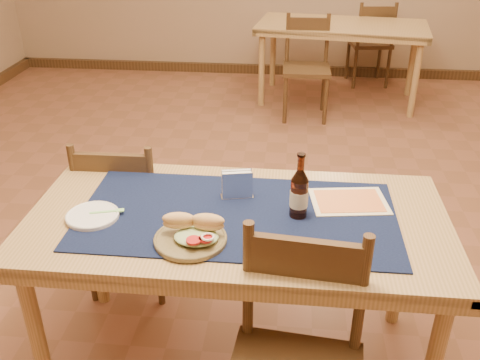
# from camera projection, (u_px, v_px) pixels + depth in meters

# --- Properties ---
(room) EXTENTS (6.04, 7.04, 2.84)m
(room) POSITION_uv_depth(u_px,v_px,m) (256.00, 1.00, 2.42)
(room) COLOR brown
(room) RESTS_ON ground
(main_table) EXTENTS (1.60, 0.80, 0.75)m
(main_table) POSITION_uv_depth(u_px,v_px,m) (237.00, 234.00, 2.07)
(main_table) COLOR #AB8550
(main_table) RESTS_ON ground
(placemat) EXTENTS (1.20, 0.60, 0.01)m
(placemat) POSITION_uv_depth(u_px,v_px,m) (237.00, 215.00, 2.03)
(placemat) COLOR #101A3D
(placemat) RESTS_ON main_table
(baseboard) EXTENTS (6.00, 7.00, 0.10)m
(baseboard) POSITION_uv_depth(u_px,v_px,m) (252.00, 245.00, 3.06)
(baseboard) COLOR #462E19
(baseboard) RESTS_ON ground
(back_table) EXTENTS (1.65, 0.98, 0.75)m
(back_table) POSITION_uv_depth(u_px,v_px,m) (342.00, 33.00, 5.04)
(back_table) COLOR #AB8550
(back_table) RESTS_ON ground
(chair_main_far) EXTENTS (0.41, 0.41, 0.87)m
(chair_main_far) POSITION_uv_depth(u_px,v_px,m) (127.00, 212.00, 2.62)
(chair_main_far) COLOR #462E19
(chair_main_far) RESTS_ON ground
(chair_back_near) EXTENTS (0.42, 0.42, 0.90)m
(chair_back_near) POSITION_uv_depth(u_px,v_px,m) (306.00, 66.00, 4.78)
(chair_back_near) COLOR #462E19
(chair_back_near) RESTS_ON ground
(chair_back_far) EXTENTS (0.46, 0.46, 0.88)m
(chair_back_far) POSITION_uv_depth(u_px,v_px,m) (371.00, 42.00, 5.58)
(chair_back_far) COLOR #462E19
(chair_back_far) RESTS_ON ground
(sandwich_plate) EXTENTS (0.26, 0.26, 0.10)m
(sandwich_plate) POSITION_uv_depth(u_px,v_px,m) (192.00, 234.00, 1.86)
(sandwich_plate) COLOR brown
(sandwich_plate) RESTS_ON placemat
(side_plate) EXTENTS (0.20, 0.20, 0.02)m
(side_plate) POSITION_uv_depth(u_px,v_px,m) (92.00, 215.00, 2.00)
(side_plate) COLOR white
(side_plate) RESTS_ON placemat
(fork) EXTENTS (0.13, 0.05, 0.00)m
(fork) POSITION_uv_depth(u_px,v_px,m) (110.00, 211.00, 2.02)
(fork) COLOR #94E980
(fork) RESTS_ON side_plate
(beer_bottle) EXTENTS (0.07, 0.07, 0.26)m
(beer_bottle) POSITION_uv_depth(u_px,v_px,m) (299.00, 193.00, 1.98)
(beer_bottle) COLOR #4B1E0D
(beer_bottle) RESTS_ON placemat
(napkin_holder) EXTENTS (0.14, 0.07, 0.11)m
(napkin_holder) POSITION_uv_depth(u_px,v_px,m) (237.00, 185.00, 2.12)
(napkin_holder) COLOR silver
(napkin_holder) RESTS_ON placemat
(menu_card) EXTENTS (0.32, 0.25, 0.01)m
(menu_card) POSITION_uv_depth(u_px,v_px,m) (349.00, 201.00, 2.11)
(menu_card) COLOR beige
(menu_card) RESTS_ON placemat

